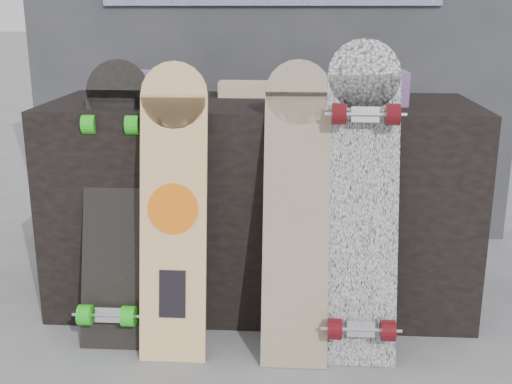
# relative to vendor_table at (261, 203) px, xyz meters

# --- Properties ---
(ground) EXTENTS (60.00, 60.00, 0.00)m
(ground) POSITION_rel_vendor_table_xyz_m (0.00, -0.50, -0.40)
(ground) COLOR slate
(ground) RESTS_ON ground
(vendor_table) EXTENTS (1.60, 0.60, 0.80)m
(vendor_table) POSITION_rel_vendor_table_xyz_m (0.00, 0.00, 0.00)
(vendor_table) COLOR black
(vendor_table) RESTS_ON ground
(booth) EXTENTS (2.40, 0.22, 2.20)m
(booth) POSITION_rel_vendor_table_xyz_m (0.00, 0.85, 0.70)
(booth) COLOR #323237
(booth) RESTS_ON ground
(merch_box_purple) EXTENTS (0.18, 0.12, 0.10)m
(merch_box_purple) POSITION_rel_vendor_table_xyz_m (-0.41, 0.13, 0.45)
(merch_box_purple) COLOR #54356D
(merch_box_purple) RESTS_ON vendor_table
(merch_box_small) EXTENTS (0.14, 0.14, 0.12)m
(merch_box_small) POSITION_rel_vendor_table_xyz_m (0.46, -0.04, 0.46)
(merch_box_small) COLOR #54356D
(merch_box_small) RESTS_ON vendor_table
(merch_box_flat) EXTENTS (0.22, 0.10, 0.06)m
(merch_box_flat) POSITION_rel_vendor_table_xyz_m (-0.07, 0.14, 0.43)
(merch_box_flat) COLOR #D1B78C
(merch_box_flat) RESTS_ON vendor_table
(longboard_geisha) EXTENTS (0.22, 0.23, 0.98)m
(longboard_geisha) POSITION_rel_vendor_table_xyz_m (-0.27, -0.41, 0.12)
(longboard_geisha) COLOR #CCBB89
(longboard_geisha) RESTS_ON ground
(longboard_celtic) EXTENTS (0.22, 0.30, 0.98)m
(longboard_celtic) POSITION_rel_vendor_table_xyz_m (0.14, -0.38, 0.12)
(longboard_celtic) COLOR beige
(longboard_celtic) RESTS_ON ground
(longboard_cascadia) EXTENTS (0.24, 0.34, 1.05)m
(longboard_cascadia) POSITION_rel_vendor_table_xyz_m (0.35, -0.38, 0.14)
(longboard_cascadia) COLOR white
(longboard_cascadia) RESTS_ON ground
(skateboard_dark) EXTENTS (0.22, 0.36, 0.97)m
(skateboard_dark) POSITION_rel_vendor_table_xyz_m (-0.49, -0.32, 0.10)
(skateboard_dark) COLOR black
(skateboard_dark) RESTS_ON ground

